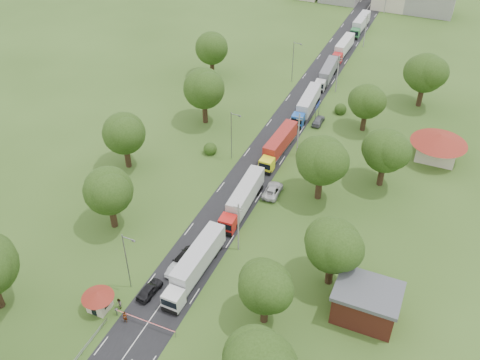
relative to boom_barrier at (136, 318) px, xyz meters
The scene contains 38 objects.
ground 25.05m from the boom_barrier, 86.89° to the left, with size 260.00×260.00×0.00m, color #2F4C19.
road 45.03m from the boom_barrier, 88.27° to the left, with size 8.00×200.00×0.04m, color black.
boom_barrier is the anchor object (origin of this frame).
guard_booth 5.98m from the boom_barrier, behind, with size 4.40×4.40×3.45m.
info_sign 60.39m from the boom_barrier, 83.76° to the left, with size 0.12×3.10×4.10m.
pole_1 19.63m from the boom_barrier, 69.14° to the left, with size 1.60×0.24×9.00m.
pole_2 46.66m from the boom_barrier, 81.52° to the left, with size 1.60×0.24×9.00m.
pole_3 74.41m from the boom_barrier, 84.71° to the left, with size 1.60×0.24×9.00m.
pole_4 102.30m from the boom_barrier, 86.15° to the left, with size 1.60×0.24×9.00m.
lamp_0 7.91m from the boom_barrier, 128.59° to the left, with size 2.03×0.22×10.00m.
lamp_1 40.47m from the boom_barrier, 95.70° to the left, with size 2.03×0.22×10.00m.
lamp_2 75.25m from the boom_barrier, 93.05° to the left, with size 2.03×0.22×10.00m.
tree_2 17.86m from the boom_barrier, 24.96° to the left, with size 8.00×8.00×10.10m.
tree_3 28.11m from the boom_barrier, 38.79° to the left, with size 8.80×8.80×11.07m.
tree_4 38.62m from the boom_barrier, 67.81° to the left, with size 9.60×9.60×12.05m.
tree_5 49.47m from the boom_barrier, 61.59° to the left, with size 8.80×8.80×11.07m.
tree_6 62.58m from the boom_barrier, 74.79° to the left, with size 8.00×8.00×10.10m.
tree_7 79.63m from the boom_barrier, 71.37° to the left, with size 9.60×9.60×12.05m.
tree_10 21.36m from the boom_barrier, 132.02° to the left, with size 8.80×8.80×11.07m.
tree_11 37.10m from the boom_barrier, 124.41° to the left, with size 8.80×8.80×11.07m.
tree_12 52.73m from the boom_barrier, 106.28° to the left, with size 9.60×9.60×12.05m.
tree_13 73.99m from the boom_barrier, 107.90° to the left, with size 8.80×8.80×11.07m.
house_brick 30.34m from the boom_barrier, 25.42° to the left, with size 8.60×6.60×5.20m.
house_cream 63.37m from the boom_barrier, 60.31° to the left, with size 10.08×10.08×5.80m.
truck_0 11.31m from the boom_barrier, 72.90° to the left, with size 2.85×15.22×4.22m.
truck_1 27.64m from the boom_barrier, 82.39° to the left, with size 2.95×14.65×4.05m.
truck_2 44.95m from the boom_barrier, 85.53° to the left, with size 3.00×14.32×3.96m.
truck_3 62.34m from the boom_barrier, 86.63° to the left, with size 3.03×14.48×4.00m.
truck_4 78.88m from the boom_barrier, 87.56° to the left, with size 2.93×13.50×3.73m.
truck_5 94.99m from the boom_barrier, 88.15° to the left, with size 2.60×13.54×3.75m.
truck_6 112.97m from the boom_barrier, 88.33° to the left, with size 2.67×14.07×3.90m.
car_lane_front 5.11m from the boom_barrier, 101.65° to the left, with size 1.85×4.61×1.57m, color black.
car_lane_mid 10.19m from the boom_barrier, 87.99° to the left, with size 1.48×4.25×1.40m, color #A8ABB1.
car_lane_rear 13.01m from the boom_barrier, 88.42° to the left, with size 1.93×4.74×1.38m, color black.
car_verge_near 33.57m from the boom_barrier, 78.21° to the left, with size 2.58×5.59×1.55m, color silver.
car_verge_far 59.19m from the boom_barrier, 82.91° to the left, with size 1.84×4.58×1.56m, color slate.
pedestrian_near 1.53m from the boom_barrier, 160.20° to the right, with size 0.67×0.44×1.82m, color gray.
pedestrian_booth 3.61m from the boom_barrier, 162.27° to the left, with size 0.86×0.67×1.78m, color gray.
Camera 1 is at (29.17, -61.10, 57.89)m, focal length 40.00 mm.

